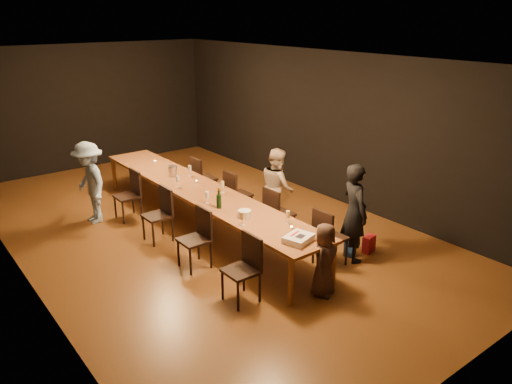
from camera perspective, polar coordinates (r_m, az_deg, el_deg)
ground at (r=9.15m, az=-6.31°, el=-4.08°), size 10.00×10.00×0.00m
room_shell at (r=8.52m, az=-6.84°, el=8.78°), size 6.04×10.04×3.02m
table at (r=8.88m, az=-6.48°, el=0.05°), size 0.90×6.00×0.75m
chair_right_0 at (r=7.73m, az=8.51°, el=-5.08°), size 0.42×0.42×0.93m
chair_right_1 at (r=8.52m, az=2.72°, el=-2.42°), size 0.42×0.42×0.93m
chair_right_2 at (r=9.40m, az=-2.02°, el=-0.22°), size 0.42×0.42×0.93m
chair_right_3 at (r=10.35m, az=-5.92°, el=1.60°), size 0.42×0.42×0.93m
chair_left_0 at (r=6.72m, az=-1.75°, el=-8.91°), size 0.42×0.42×0.93m
chair_left_1 at (r=7.62m, az=-7.11°, el=-5.40°), size 0.42×0.42×0.93m
chair_left_2 at (r=8.59m, az=-11.25°, el=-2.62°), size 0.42×0.42×0.93m
chair_left_3 at (r=9.62m, az=-14.52°, el=-0.41°), size 0.42×0.42×0.93m
woman_birthday at (r=7.84m, az=11.17°, el=-2.33°), size 0.54×0.66×1.57m
woman_tan at (r=9.05m, az=2.44°, el=0.62°), size 0.77×0.85×1.43m
man_blue at (r=9.57m, az=-18.45°, el=0.99°), size 0.59×1.00×1.53m
child at (r=6.91m, az=7.80°, el=-7.67°), size 0.61×0.52×1.05m
gift_bag_red at (r=8.37m, az=12.77°, el=-5.81°), size 0.26×0.17×0.28m
gift_bag_blue at (r=8.21m, az=10.71°, el=-6.21°), size 0.25×0.22×0.27m
birthday_cake at (r=6.85m, az=4.89°, el=-5.31°), size 0.46×0.41×0.09m
plate_stack at (r=7.59m, az=-1.32°, el=-2.51°), size 0.23×0.23×0.11m
champagne_bottle at (r=7.93m, az=-4.27°, el=-0.68°), size 0.10×0.10×0.34m
ice_bucket at (r=9.63m, az=-9.50°, el=2.41°), size 0.23×0.23×0.19m
wineglass_0 at (r=7.30m, az=-1.58°, el=-3.07°), size 0.06×0.06×0.21m
wineglass_1 at (r=7.36m, az=3.66°, el=-2.91°), size 0.06×0.06×0.21m
wineglass_2 at (r=8.16m, az=-5.60°, el=-0.62°), size 0.06×0.06×0.21m
wineglass_3 at (r=8.63m, az=-3.84°, el=0.59°), size 0.06×0.06×0.21m
wineglass_4 at (r=8.99m, az=-8.93°, el=1.20°), size 0.06×0.06×0.21m
wineglass_5 at (r=9.56m, az=-7.56°, el=2.42°), size 0.06×0.06×0.21m
tealight_near at (r=7.24m, az=4.08°, el=-4.10°), size 0.05×0.05×0.03m
tealight_mid at (r=9.21m, az=-6.82°, el=1.19°), size 0.05×0.05×0.03m
tealight_far at (r=10.60m, az=-11.47°, el=3.44°), size 0.05×0.05×0.03m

